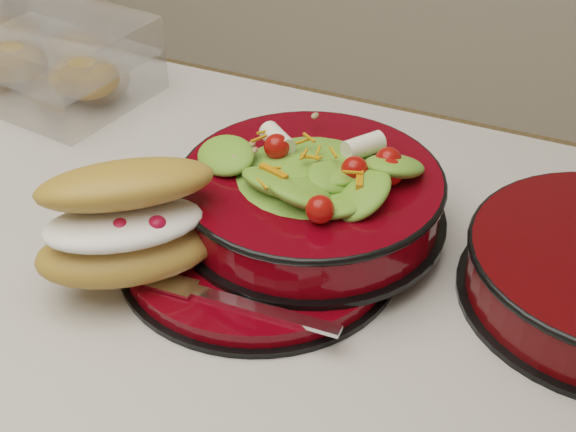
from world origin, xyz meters
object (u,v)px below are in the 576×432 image
at_px(dinner_plate, 260,249).
at_px(fork, 235,302).
at_px(croissant, 128,223).
at_px(pastry_box, 46,58).
at_px(salad_bowl, 311,186).

height_order(dinner_plate, fork, fork).
bearing_deg(croissant, pastry_box, 99.62).
relative_size(croissant, pastry_box, 0.68).
bearing_deg(fork, dinner_plate, 10.13).
height_order(dinner_plate, croissant, croissant).
height_order(fork, pastry_box, pastry_box).
bearing_deg(fork, pastry_box, 53.49).
bearing_deg(croissant, dinner_plate, 3.22).
bearing_deg(salad_bowl, croissant, -132.34).
relative_size(fork, pastry_box, 0.67).
relative_size(salad_bowl, croissant, 1.44).
distance_m(dinner_plate, croissant, 0.13).
bearing_deg(dinner_plate, pastry_box, 153.55).
bearing_deg(dinner_plate, fork, -77.77).
xyz_separation_m(dinner_plate, croissant, (-0.09, -0.08, 0.06)).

